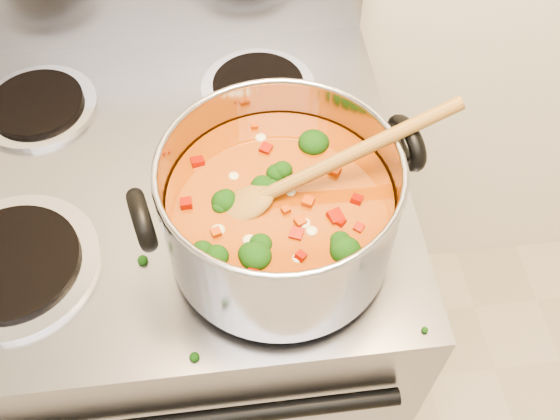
{
  "coord_description": "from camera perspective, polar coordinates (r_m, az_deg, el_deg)",
  "views": [
    {
      "loc": [
        0.09,
        0.56,
        1.62
      ],
      "look_at": [
        0.15,
        1.0,
        1.01
      ],
      "focal_mm": 40.0,
      "sensor_mm": 36.0,
      "label": 1
    }
  ],
  "objects": [
    {
      "name": "cooktop_crumbs",
      "position": [
        0.83,
        5.46,
        -3.39
      ],
      "size": [
        0.26,
        0.33,
        0.01
      ],
      "color": "black",
      "rests_on": "electric_range"
    },
    {
      "name": "wooden_spoon",
      "position": [
        0.72,
        1.72,
        2.81
      ],
      "size": [
        0.31,
        0.1,
        0.11
      ],
      "rotation": [
        0.0,
        0.0,
        0.21
      ],
      "color": "olive",
      "rests_on": "stockpot"
    },
    {
      "name": "electric_range",
      "position": [
        1.31,
        -8.5,
        -8.92
      ],
      "size": [
        0.74,
        0.67,
        1.08
      ],
      "color": "gray",
      "rests_on": "ground"
    },
    {
      "name": "stockpot",
      "position": [
        0.76,
        0.0,
        -0.05
      ],
      "size": [
        0.35,
        0.29,
        0.17
      ],
      "rotation": [
        0.0,
        0.0,
        0.24
      ],
      "color": "#A2A2AA",
      "rests_on": "electric_range"
    }
  ]
}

